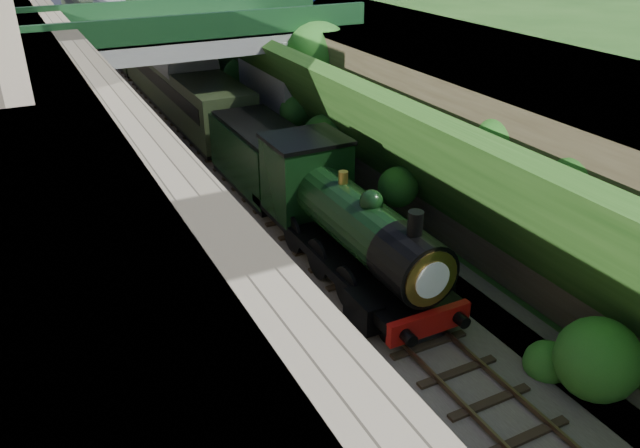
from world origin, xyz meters
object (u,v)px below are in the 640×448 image
(tree, at_px, (319,62))
(tender, at_px, (262,160))
(locomotive, at_px, (345,223))
(road_bridge, at_px, (203,71))

(tree, bearing_deg, tender, -140.68)
(tree, xyz_separation_m, tender, (-4.71, -3.86, -3.03))
(locomotive, height_order, tender, locomotive)
(road_bridge, relative_size, tender, 2.67)
(road_bridge, height_order, locomotive, road_bridge)
(road_bridge, xyz_separation_m, tender, (0.26, -7.02, -2.46))
(road_bridge, xyz_separation_m, locomotive, (0.26, -14.38, -2.18))
(tree, height_order, locomotive, tree)
(locomotive, bearing_deg, tree, 67.22)
(locomotive, relative_size, tender, 1.70)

